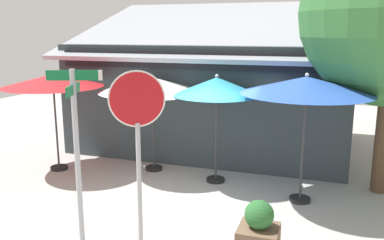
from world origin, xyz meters
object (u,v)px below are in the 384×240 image
sidewalk_planter (259,231)px  patio_umbrella_ivory_center (152,85)px  patio_umbrella_crimson_left (53,81)px  patio_umbrella_teal_right (217,87)px  street_sign_post (77,141)px  stop_sign (138,132)px  patio_umbrella_royal_blue_far_right (306,86)px

sidewalk_planter → patio_umbrella_ivory_center: bearing=135.3°
patio_umbrella_crimson_left → patio_umbrella_teal_right: size_ratio=0.99×
street_sign_post → stop_sign: (1.22, -0.26, 0.31)m
patio_umbrella_ivory_center → patio_umbrella_teal_right: 1.78m
stop_sign → patio_umbrella_royal_blue_far_right: (2.13, 3.28, 0.35)m
stop_sign → patio_umbrella_teal_right: stop_sign is taller
patio_umbrella_royal_blue_far_right → sidewalk_planter: 3.19m
patio_umbrella_crimson_left → patio_umbrella_ivory_center: (2.36, 0.76, -0.10)m
stop_sign → patio_umbrella_royal_blue_far_right: stop_sign is taller
patio_umbrella_teal_right → patio_umbrella_royal_blue_far_right: bearing=-15.5°
street_sign_post → sidewalk_planter: bearing=12.5°
stop_sign → patio_umbrella_ivory_center: 4.45m
street_sign_post → patio_umbrella_teal_right: (1.35, 3.57, 0.47)m
patio_umbrella_ivory_center → sidewalk_planter: (3.28, -3.24, -1.82)m
patio_umbrella_ivory_center → patio_umbrella_royal_blue_far_right: size_ratio=0.99×
patio_umbrella_teal_right → sidewalk_planter: patio_umbrella_teal_right is taller
patio_umbrella_royal_blue_far_right → street_sign_post: bearing=-138.1°
patio_umbrella_crimson_left → sidewalk_planter: (5.64, -2.48, -1.92)m
street_sign_post → patio_umbrella_ivory_center: (-0.40, 3.88, 0.41)m
street_sign_post → patio_umbrella_crimson_left: 4.19m
patio_umbrella_teal_right → sidewalk_planter: size_ratio=2.83×
stop_sign → patio_umbrella_crimson_left: 5.23m
patio_umbrella_royal_blue_far_right → stop_sign: bearing=-123.1°
patio_umbrella_crimson_left → patio_umbrella_royal_blue_far_right: (6.12, -0.10, 0.15)m
stop_sign → patio_umbrella_ivory_center: (-1.62, 4.14, 0.10)m
patio_umbrella_teal_right → stop_sign: bearing=-91.9°
street_sign_post → patio_umbrella_ivory_center: 3.92m
stop_sign → patio_umbrella_ivory_center: bearing=111.4°
patio_umbrella_teal_right → patio_umbrella_royal_blue_far_right: patio_umbrella_royal_blue_far_right is taller
patio_umbrella_royal_blue_far_right → sidewalk_planter: patio_umbrella_royal_blue_far_right is taller
patio_umbrella_crimson_left → sidewalk_planter: bearing=-23.7°
patio_umbrella_teal_right → street_sign_post: bearing=-110.7°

